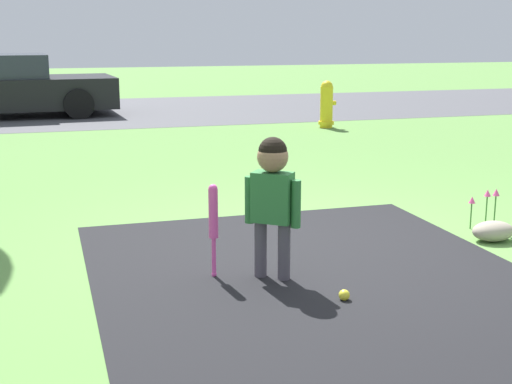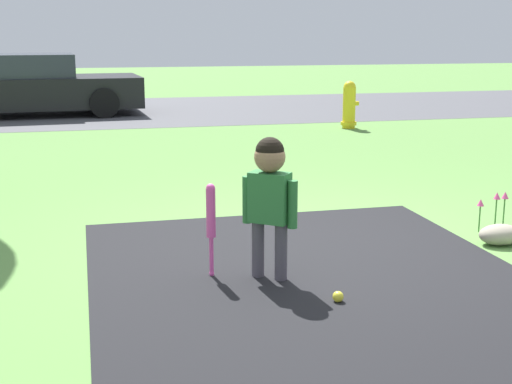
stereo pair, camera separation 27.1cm
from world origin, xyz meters
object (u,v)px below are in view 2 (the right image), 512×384
baseball_bat (211,217)px  sports_ball (338,297)px  fire_hydrant (349,105)px  child (270,188)px  parked_car (31,86)px

baseball_bat → sports_ball: (0.71, -0.70, -0.40)m
sports_ball → fire_hydrant: (3.12, 7.98, 0.38)m
child → baseball_bat: bearing=-161.9°
parked_car → baseball_bat: bearing=-83.6°
sports_ball → fire_hydrant: fire_hydrant is taller
child → baseball_bat: 0.47m
baseball_bat → sports_ball: size_ratio=9.23×
baseball_bat → fire_hydrant: 8.23m
child → fire_hydrant: child is taller
child → parked_car: size_ratio=0.23×
child → sports_ball: size_ratio=13.80×
child → fire_hydrant: bearing=103.7°
fire_hydrant → parked_car: parked_car is taller
child → sports_ball: child is taller
baseball_bat → parked_car: parked_car is taller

